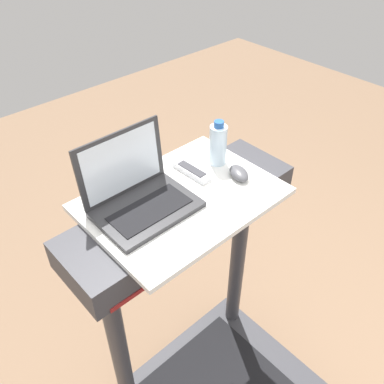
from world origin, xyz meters
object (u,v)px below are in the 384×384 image
(computer_mouse, at_px, (239,173))
(water_bottle, at_px, (218,144))
(laptop, at_px, (139,194))
(tv_remote, at_px, (192,171))

(computer_mouse, xyz_separation_m, water_bottle, (0.01, 0.12, 0.06))
(water_bottle, bearing_deg, laptop, -179.37)
(laptop, bearing_deg, computer_mouse, -15.12)
(tv_remote, bearing_deg, water_bottle, -5.34)
(laptop, height_order, tv_remote, laptop)
(computer_mouse, xyz_separation_m, tv_remote, (-0.11, 0.13, -0.01))
(laptop, relative_size, computer_mouse, 3.24)
(laptop, xyz_separation_m, computer_mouse, (0.36, -0.11, -0.03))
(computer_mouse, relative_size, water_bottle, 0.57)
(computer_mouse, height_order, water_bottle, water_bottle)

